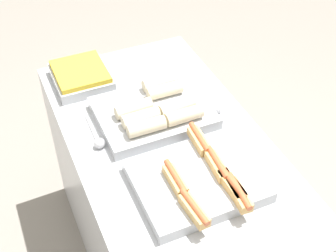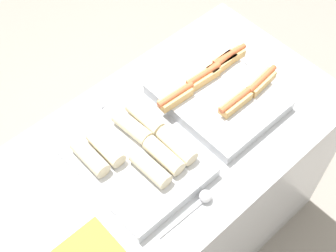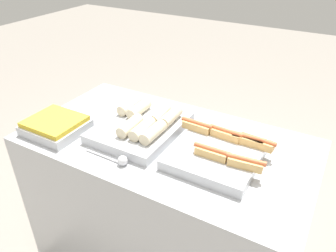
{
  "view_description": "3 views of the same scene",
  "coord_description": "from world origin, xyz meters",
  "px_view_note": "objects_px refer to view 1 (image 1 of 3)",
  "views": [
    {
      "loc": [
        1.28,
        -0.55,
        2.22
      ],
      "look_at": [
        0.01,
        0.0,
        0.97
      ],
      "focal_mm": 50.0,
      "sensor_mm": 36.0,
      "label": 1
    },
    {
      "loc": [
        -0.64,
        -0.71,
        2.33
      ],
      "look_at": [
        0.01,
        0.0,
        0.97
      ],
      "focal_mm": 50.0,
      "sensor_mm": 36.0,
      "label": 2
    },
    {
      "loc": [
        0.67,
        -1.16,
        1.78
      ],
      "look_at": [
        0.01,
        0.0,
        0.97
      ],
      "focal_mm": 35.0,
      "sensor_mm": 36.0,
      "label": 3
    }
  ],
  "objects_px": {
    "tray_hotdogs": "(199,180)",
    "tray_side_front": "(81,76)",
    "tray_wraps": "(155,111)",
    "serving_spoon_far": "(215,106)",
    "serving_spoon_near": "(98,141)"
  },
  "relations": [
    {
      "from": "tray_hotdogs",
      "to": "tray_side_front",
      "type": "distance_m",
      "value": 0.83
    },
    {
      "from": "tray_hotdogs",
      "to": "tray_side_front",
      "type": "xyz_separation_m",
      "value": [
        -0.8,
        -0.22,
        0.0
      ]
    },
    {
      "from": "tray_wraps",
      "to": "serving_spoon_near",
      "type": "bearing_deg",
      "value": -78.48
    },
    {
      "from": "tray_wraps",
      "to": "serving_spoon_far",
      "type": "relative_size",
      "value": 2.11
    },
    {
      "from": "tray_wraps",
      "to": "tray_side_front",
      "type": "xyz_separation_m",
      "value": [
        -0.38,
        -0.22,
        -0.0
      ]
    },
    {
      "from": "serving_spoon_near",
      "to": "serving_spoon_far",
      "type": "bearing_deg",
      "value": 90.28
    },
    {
      "from": "tray_hotdogs",
      "to": "serving_spoon_near",
      "type": "relative_size",
      "value": 1.98
    },
    {
      "from": "tray_wraps",
      "to": "serving_spoon_far",
      "type": "xyz_separation_m",
      "value": [
        0.05,
        0.26,
        -0.02
      ]
    },
    {
      "from": "tray_hotdogs",
      "to": "serving_spoon_near",
      "type": "bearing_deg",
      "value": -143.14
    },
    {
      "from": "serving_spoon_near",
      "to": "serving_spoon_far",
      "type": "distance_m",
      "value": 0.54
    },
    {
      "from": "tray_wraps",
      "to": "serving_spoon_far",
      "type": "height_order",
      "value": "tray_wraps"
    },
    {
      "from": "tray_hotdogs",
      "to": "tray_wraps",
      "type": "relative_size",
      "value": 0.97
    },
    {
      "from": "serving_spoon_far",
      "to": "tray_wraps",
      "type": "bearing_deg",
      "value": -101.28
    },
    {
      "from": "serving_spoon_near",
      "to": "tray_side_front",
      "type": "bearing_deg",
      "value": 172.95
    },
    {
      "from": "tray_wraps",
      "to": "tray_side_front",
      "type": "bearing_deg",
      "value": -150.22
    }
  ]
}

